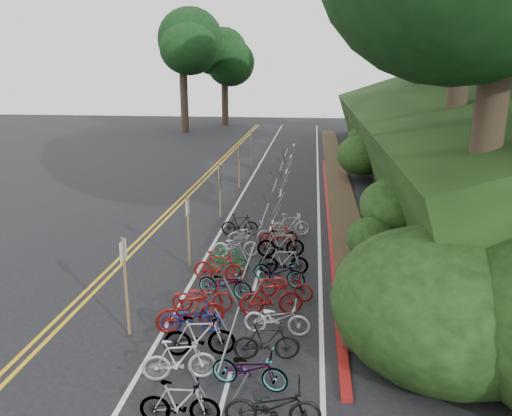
# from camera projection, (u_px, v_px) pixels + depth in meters

# --- Properties ---
(ground) EXTENTS (120.00, 120.00, 0.00)m
(ground) POSITION_uv_depth(u_px,v_px,m) (121.00, 338.00, 12.99)
(ground) COLOR black
(ground) RESTS_ON ground
(road_markings) EXTENTS (7.47, 80.00, 0.01)m
(road_markings) POSITION_uv_depth(u_px,v_px,m) (218.00, 223.00, 22.58)
(road_markings) COLOR gold
(road_markings) RESTS_ON ground
(red_curb) EXTENTS (0.25, 28.00, 0.10)m
(red_curb) POSITION_uv_depth(u_px,v_px,m) (329.00, 214.00, 23.83)
(red_curb) COLOR maroon
(red_curb) RESTS_ON ground
(embankment) EXTENTS (14.30, 48.14, 9.11)m
(embankment) POSITION_uv_depth(u_px,v_px,m) (453.00, 142.00, 29.07)
(embankment) COLOR black
(embankment) RESTS_ON ground
(bike_rack_front) EXTENTS (1.16, 2.73, 1.21)m
(bike_rack_front) POSITION_uv_depth(u_px,v_px,m) (230.00, 350.00, 10.82)
(bike_rack_front) COLOR gray
(bike_rack_front) RESTS_ON ground
(bike_racks_rest) EXTENTS (1.14, 23.00, 1.17)m
(bike_racks_rest) POSITION_uv_depth(u_px,v_px,m) (275.00, 191.00, 24.86)
(bike_racks_rest) COLOR gray
(bike_racks_rest) RESTS_ON ground
(signpost_near) EXTENTS (0.08, 0.40, 2.71)m
(signpost_near) POSITION_uv_depth(u_px,v_px,m) (125.00, 280.00, 12.75)
(signpost_near) COLOR brown
(signpost_near) RESTS_ON ground
(signposts_rest) EXTENTS (0.08, 18.40, 2.50)m
(signposts_rest) POSITION_uv_depth(u_px,v_px,m) (230.00, 174.00, 25.92)
(signposts_rest) COLOR brown
(signposts_rest) RESTS_ON ground
(bike_front) EXTENTS (1.24, 1.92, 1.12)m
(bike_front) POSITION_uv_depth(u_px,v_px,m) (190.00, 311.00, 13.22)
(bike_front) COLOR maroon
(bike_front) RESTS_ON ground
(bike_valet) EXTENTS (3.25, 13.32, 1.09)m
(bike_valet) POSITION_uv_depth(u_px,v_px,m) (249.00, 285.00, 15.00)
(bike_valet) COLOR slate
(bike_valet) RESTS_ON ground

